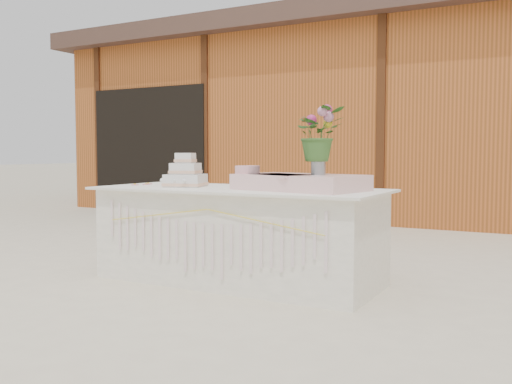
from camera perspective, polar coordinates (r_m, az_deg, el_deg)
ground at (r=4.76m, az=-1.76°, el=-8.90°), size 80.00×80.00×0.00m
barn at (r=10.28m, az=15.53°, el=7.28°), size 12.60×4.60×3.30m
cake_table at (r=4.68m, az=-1.80°, el=-4.29°), size 2.40×1.00×0.77m
wedding_cake at (r=4.90m, az=-7.05°, el=1.68°), size 0.40×0.40×0.29m
pink_cake_stand at (r=4.58m, az=-0.87°, el=1.63°), size 0.26×0.26×0.18m
satin_runner at (r=4.40m, az=4.41°, el=0.97°), size 1.05×0.74×0.12m
flower_vase at (r=4.32m, az=6.26°, el=2.71°), size 0.11×0.11×0.15m
bouquet at (r=4.32m, az=6.29°, el=6.43°), size 0.49×0.49×0.41m
loose_flowers at (r=5.28m, az=-11.14°, el=0.84°), size 0.25×0.35×0.02m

